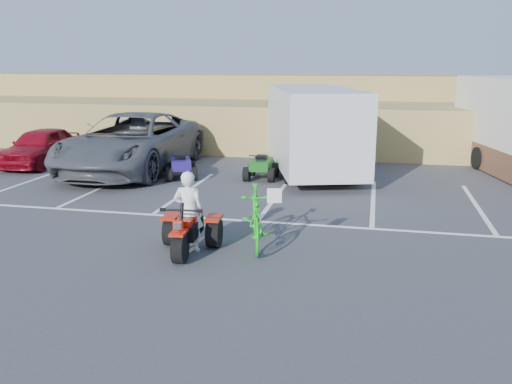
% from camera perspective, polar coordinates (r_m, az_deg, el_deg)
% --- Properties ---
extents(ground, '(100.00, 100.00, 0.00)m').
position_cam_1_polar(ground, '(10.81, -2.61, -6.70)').
color(ground, '#3A3A3D').
rests_on(ground, ground).
extents(parking_stripes, '(28.00, 5.16, 0.01)m').
position_cam_1_polar(parking_stripes, '(14.46, 4.91, -1.46)').
color(parking_stripes, white).
rests_on(parking_stripes, ground).
extents(grass_embankment, '(40.00, 8.50, 3.10)m').
position_cam_1_polar(grass_embankment, '(25.51, 6.51, 8.29)').
color(grass_embankment, olive).
rests_on(grass_embankment, ground).
extents(red_trike_atv, '(1.33, 1.70, 1.04)m').
position_cam_1_polar(red_trike_atv, '(11.03, -7.19, -6.38)').
color(red_trike_atv, red).
rests_on(red_trike_atv, ground).
extents(rider, '(0.63, 0.45, 1.65)m').
position_cam_1_polar(rider, '(10.92, -7.12, -2.04)').
color(rider, white).
rests_on(rider, ground).
extents(green_dirt_bike, '(1.09, 2.16, 1.25)m').
position_cam_1_polar(green_dirt_bike, '(11.15, -0.02, -2.67)').
color(green_dirt_bike, '#14BF19').
rests_on(green_dirt_bike, ground).
extents(grey_pickup, '(3.36, 7.19, 1.99)m').
position_cam_1_polar(grey_pickup, '(19.43, -12.95, 5.11)').
color(grey_pickup, '#484B50').
rests_on(grey_pickup, ground).
extents(red_car, '(1.86, 4.12, 1.37)m').
position_cam_1_polar(red_car, '(21.57, -21.72, 4.47)').
color(red_car, maroon).
rests_on(red_car, ground).
extents(cargo_trailer, '(4.14, 6.62, 2.88)m').
position_cam_1_polar(cargo_trailer, '(18.43, 6.09, 6.70)').
color(cargo_trailer, silver).
rests_on(cargo_trailer, ground).
extents(quad_atv_blue, '(1.44, 1.62, 0.87)m').
position_cam_1_polar(quad_atv_blue, '(17.99, -7.89, 1.45)').
color(quad_atv_blue, navy).
rests_on(quad_atv_blue, ground).
extents(quad_atv_green, '(1.04, 1.37, 0.87)m').
position_cam_1_polar(quad_atv_green, '(17.73, 0.55, 1.39)').
color(quad_atv_green, '#135313').
rests_on(quad_atv_green, ground).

